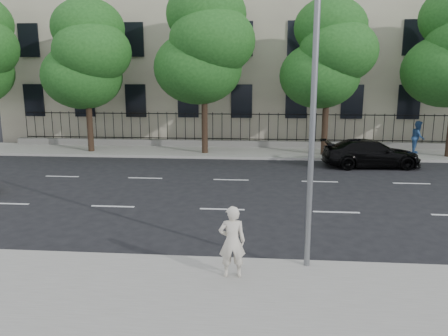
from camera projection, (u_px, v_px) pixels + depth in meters
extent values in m
plane|color=black|center=(215.00, 234.00, 13.10)|extent=(120.00, 120.00, 0.00)
cube|color=gray|center=(194.00, 298.00, 9.19)|extent=(60.00, 4.00, 0.15)
cube|color=gray|center=(239.00, 152.00, 26.73)|extent=(60.00, 4.00, 0.15)
cube|color=beige|center=(246.00, 18.00, 33.65)|extent=(34.00, 12.00, 18.00)
cube|color=slate|center=(240.00, 143.00, 28.33)|extent=(30.00, 0.50, 0.40)
cube|color=black|center=(240.00, 139.00, 28.27)|extent=(28.80, 0.05, 0.05)
cube|color=black|center=(241.00, 114.00, 27.94)|extent=(28.80, 0.05, 0.05)
cylinder|color=slate|center=(314.00, 99.00, 9.79)|extent=(0.14, 0.14, 8.00)
cylinder|color=#382619|center=(90.00, 127.00, 26.38)|extent=(0.36, 0.36, 2.97)
ellipsoid|color=#1D4D19|center=(82.00, 76.00, 26.09)|extent=(4.75, 4.75, 3.90)
ellipsoid|color=#1D4D19|center=(92.00, 52.00, 25.24)|extent=(4.50, 4.50, 3.70)
ellipsoid|color=#1D4D19|center=(88.00, 28.00, 25.57)|extent=(4.25, 4.25, 3.50)
cylinder|color=#382619|center=(205.00, 125.00, 25.76)|extent=(0.36, 0.36, 3.32)
ellipsoid|color=#1D4D19|center=(198.00, 68.00, 25.40)|extent=(5.13, 5.13, 4.21)
ellipsoid|color=#1D4D19|center=(212.00, 41.00, 24.53)|extent=(4.86, 4.86, 4.00)
ellipsoid|color=#1D4D19|center=(206.00, 15.00, 24.84)|extent=(4.59, 4.59, 3.78)
cylinder|color=#382619|center=(325.00, 128.00, 25.20)|extent=(0.36, 0.36, 3.08)
ellipsoid|color=#1D4D19|center=(319.00, 76.00, 24.91)|extent=(4.56, 4.56, 3.74)
ellipsoid|color=#1D4D19|center=(338.00, 51.00, 24.07)|extent=(4.32, 4.32, 3.55)
ellipsoid|color=#1D4D19|center=(330.00, 27.00, 24.41)|extent=(4.08, 4.08, 3.36)
ellipsoid|color=#1D4D19|center=(447.00, 71.00, 24.26)|extent=(4.94, 4.94, 4.06)
imported|color=black|center=(371.00, 153.00, 22.60)|extent=(5.12, 2.42, 1.44)
imported|color=beige|center=(232.00, 242.00, 9.86)|extent=(0.66, 0.47, 1.68)
imported|color=#2D5491|center=(418.00, 137.00, 25.83)|extent=(0.98, 1.11, 1.91)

